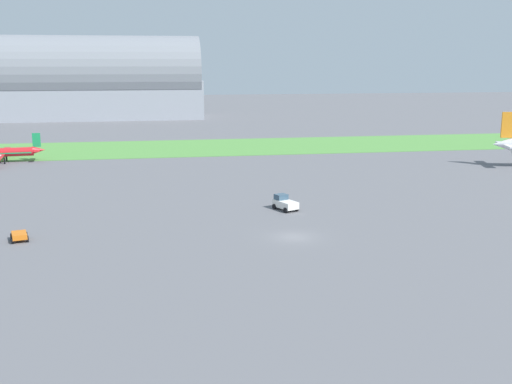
% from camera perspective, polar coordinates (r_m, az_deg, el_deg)
% --- Properties ---
extents(ground_plane, '(600.00, 600.00, 0.00)m').
position_cam_1_polar(ground_plane, '(68.92, 3.51, -4.15)').
color(ground_plane, slate).
extents(grass_taxiway_strip, '(360.00, 28.00, 0.08)m').
position_cam_1_polar(grass_taxiway_strip, '(140.98, -3.41, 4.16)').
color(grass_taxiway_strip, '#549342').
rests_on(grass_taxiway_strip, ground_plane).
extents(airplane_taxiing_turboprop, '(15.85, 18.48, 5.54)m').
position_cam_1_polar(airplane_taxiing_turboprop, '(128.30, -22.37, 3.41)').
color(airplane_taxiing_turboprop, red).
rests_on(airplane_taxiing_turboprop, ground_plane).
extents(baggage_cart_near_gate, '(2.29, 2.74, 0.90)m').
position_cam_1_polar(baggage_cart_near_gate, '(71.93, -20.99, -3.78)').
color(baggage_cart_near_gate, orange).
rests_on(baggage_cart_near_gate, ground_plane).
extents(pushback_tug_midfield, '(3.16, 4.02, 1.95)m').
position_cam_1_polar(pushback_tug_midfield, '(81.04, 2.66, -1.02)').
color(pushback_tug_midfield, white).
rests_on(pushback_tug_midfield, ground_plane).
extents(hangar_distant, '(66.95, 25.09, 27.59)m').
position_cam_1_polar(hangar_distant, '(218.12, -14.04, 9.81)').
color(hangar_distant, '#9399A3').
rests_on(hangar_distant, ground_plane).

